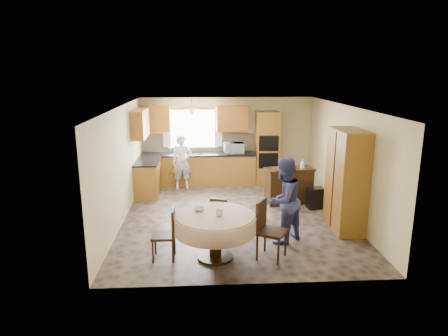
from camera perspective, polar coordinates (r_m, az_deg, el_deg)
name	(u,v)px	position (r m, az deg, el deg)	size (l,w,h in m)	color
floor	(235,216)	(9.23, 1.60, -6.86)	(5.00, 6.00, 0.01)	brown
ceiling	(236,106)	(8.67, 1.71, 8.78)	(5.00, 6.00, 0.01)	white
wall_back	(227,140)	(11.80, 0.39, 4.01)	(5.00, 0.02, 2.50)	tan
wall_front	(253,208)	(6.00, 4.14, -5.78)	(5.00, 0.02, 2.50)	tan
wall_left	(122,165)	(9.01, -14.40, 0.48)	(0.02, 6.00, 2.50)	tan
wall_right	(346,162)	(9.42, 16.99, 0.88)	(0.02, 6.00, 2.50)	tan
window	(193,129)	(11.71, -4.51, 5.62)	(1.40, 0.03, 1.10)	white
curtain_left	(166,127)	(11.69, -8.22, 5.76)	(0.22, 0.02, 1.15)	white
curtain_right	(218,127)	(11.66, -0.81, 5.88)	(0.22, 0.02, 1.15)	white
base_cab_back	(198,170)	(11.65, -3.69, -0.22)	(3.30, 0.60, 0.88)	#B17E2F
counter_back	(198,154)	(11.55, -3.73, 2.00)	(3.30, 0.64, 0.04)	black
base_cab_left	(148,178)	(10.88, -10.84, -1.46)	(0.60, 1.20, 0.88)	#B17E2F
counter_left	(147,162)	(10.77, -10.95, 0.90)	(0.64, 1.20, 0.04)	black
backsplash	(198,143)	(11.78, -3.74, 3.62)	(3.30, 0.02, 0.55)	tan
wall_cab_left	(155,119)	(11.59, -9.79, 6.93)	(0.85, 0.33, 0.72)	#AB6E2A
wall_cab_right	(232,118)	(11.56, 1.20, 7.11)	(0.90, 0.33, 0.72)	#AB6E2A
wall_cab_side	(140,124)	(10.61, -11.93, 6.21)	(0.33, 1.20, 0.72)	#AB6E2A
oven_tower	(267,148)	(11.67, 6.14, 2.87)	(0.66, 0.62, 2.12)	#B17E2F
oven_upper	(269,143)	(11.33, 6.43, 3.51)	(0.56, 0.01, 0.45)	black
oven_lower	(268,161)	(11.42, 6.36, 1.04)	(0.56, 0.01, 0.45)	black
pendant	(192,112)	(11.17, -4.61, 7.91)	(0.36, 0.36, 0.18)	beige
sideboard	(289,187)	(10.10, 9.26, -2.67)	(1.19, 0.49, 0.85)	#33200D
space_heater	(315,198)	(9.89, 12.92, -4.22)	(0.38, 0.26, 0.52)	black
cupboard	(347,180)	(8.58, 17.10, -1.70)	(0.55, 1.10, 2.11)	#B17E2F
dining_table	(215,224)	(7.04, -1.27, -8.02)	(1.44, 1.44, 0.82)	#33200D
chair_left	(168,231)	(7.14, -8.05, -8.94)	(0.41, 0.41, 0.93)	#33200D
chair_back	(220,216)	(7.88, -0.54, -6.88)	(0.49, 0.49, 0.86)	#33200D
chair_right	(267,226)	(7.14, 6.21, -8.29)	(0.62, 0.62, 1.05)	#33200D
framed_picture	(342,143)	(9.56, 16.47, 3.39)	(0.06, 0.58, 0.48)	gold
microwave	(234,148)	(11.50, 1.41, 2.85)	(0.55, 0.38, 0.31)	silver
person_sink	(182,162)	(11.19, -6.01, 0.84)	(0.56, 0.37, 1.52)	silver
person_dining	(284,200)	(7.72, 8.51, -4.61)	(0.82, 0.64, 1.68)	navy
bowl_sideboard	(278,169)	(9.93, 7.76, -0.19)	(0.24, 0.24, 0.06)	#B2B2B2
bottle_sideboard	(302,165)	(10.03, 11.13, 0.46)	(0.11, 0.11, 0.28)	silver
cup_table	(219,213)	(6.90, -0.67, -6.45)	(0.13, 0.13, 0.10)	#B2B2B2
bowl_table	(199,209)	(7.16, -3.55, -5.87)	(0.19, 0.19, 0.06)	#B2B2B2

